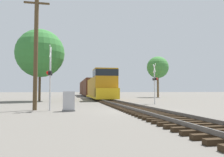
{
  "coord_description": "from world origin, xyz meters",
  "views": [
    {
      "loc": [
        -4.64,
        -14.34,
        1.38
      ],
      "look_at": [
        -0.27,
        8.38,
        2.68
      ],
      "focal_mm": 35.0,
      "sensor_mm": 36.0,
      "label": 1
    }
  ],
  "objects_px": {
    "crossing_signal_near": "(50,74)",
    "tree_far_right": "(40,53)",
    "crossing_signal_far": "(155,81)",
    "utility_pole": "(36,50)",
    "freight_train": "(90,88)",
    "relay_cabinet": "(69,101)",
    "tree_mid_background": "(158,67)"
  },
  "relations": [
    {
      "from": "crossing_signal_near",
      "to": "tree_far_right",
      "type": "distance_m",
      "value": 15.25
    },
    {
      "from": "freight_train",
      "to": "crossing_signal_near",
      "type": "distance_m",
      "value": 35.8
    },
    {
      "from": "tree_far_right",
      "to": "tree_mid_background",
      "type": "distance_m",
      "value": 25.51
    },
    {
      "from": "freight_train",
      "to": "tree_mid_background",
      "type": "xyz_separation_m",
      "value": [
        13.42,
        -7.9,
        4.21
      ]
    },
    {
      "from": "freight_train",
      "to": "relay_cabinet",
      "type": "height_order",
      "value": "freight_train"
    },
    {
      "from": "freight_train",
      "to": "crossing_signal_near",
      "type": "height_order",
      "value": "crossing_signal_near"
    },
    {
      "from": "crossing_signal_near",
      "to": "utility_pole",
      "type": "bearing_deg",
      "value": -122.18
    },
    {
      "from": "freight_train",
      "to": "crossing_signal_near",
      "type": "relative_size",
      "value": 10.7
    },
    {
      "from": "freight_train",
      "to": "tree_mid_background",
      "type": "height_order",
      "value": "tree_mid_background"
    },
    {
      "from": "utility_pole",
      "to": "freight_train",
      "type": "bearing_deg",
      "value": 78.4
    },
    {
      "from": "relay_cabinet",
      "to": "tree_far_right",
      "type": "distance_m",
      "value": 16.63
    },
    {
      "from": "tree_mid_background",
      "to": "utility_pole",
      "type": "bearing_deg",
      "value": -127.55
    },
    {
      "from": "crossing_signal_near",
      "to": "relay_cabinet",
      "type": "distance_m",
      "value": 2.36
    },
    {
      "from": "freight_train",
      "to": "crossing_signal_far",
      "type": "distance_m",
      "value": 29.87
    },
    {
      "from": "crossing_signal_far",
      "to": "utility_pole",
      "type": "height_order",
      "value": "utility_pole"
    },
    {
      "from": "crossing_signal_far",
      "to": "relay_cabinet",
      "type": "bearing_deg",
      "value": 132.59
    },
    {
      "from": "utility_pole",
      "to": "relay_cabinet",
      "type": "bearing_deg",
      "value": -28.66
    },
    {
      "from": "tree_far_right",
      "to": "crossing_signal_near",
      "type": "bearing_deg",
      "value": -79.93
    },
    {
      "from": "freight_train",
      "to": "crossing_signal_near",
      "type": "bearing_deg",
      "value": -99.71
    },
    {
      "from": "crossing_signal_near",
      "to": "tree_mid_background",
      "type": "height_order",
      "value": "tree_mid_background"
    },
    {
      "from": "freight_train",
      "to": "crossing_signal_far",
      "type": "bearing_deg",
      "value": -82.39
    },
    {
      "from": "freight_train",
      "to": "tree_far_right",
      "type": "distance_m",
      "value": 22.88
    },
    {
      "from": "utility_pole",
      "to": "tree_mid_background",
      "type": "bearing_deg",
      "value": 52.45
    },
    {
      "from": "relay_cabinet",
      "to": "utility_pole",
      "type": "xyz_separation_m",
      "value": [
        -2.38,
        1.3,
        3.65
      ]
    },
    {
      "from": "relay_cabinet",
      "to": "utility_pole",
      "type": "bearing_deg",
      "value": 151.34
    },
    {
      "from": "utility_pole",
      "to": "tree_far_right",
      "type": "relative_size",
      "value": 0.88
    },
    {
      "from": "freight_train",
      "to": "relay_cabinet",
      "type": "relative_size",
      "value": 36.12
    },
    {
      "from": "tree_far_right",
      "to": "crossing_signal_far",
      "type": "bearing_deg",
      "value": -35.17
    },
    {
      "from": "crossing_signal_far",
      "to": "utility_pole",
      "type": "xyz_separation_m",
      "value": [
        -11.05,
        -4.97,
        1.89
      ]
    },
    {
      "from": "crossing_signal_far",
      "to": "utility_pole",
      "type": "bearing_deg",
      "value": 120.94
    },
    {
      "from": "crossing_signal_far",
      "to": "utility_pole",
      "type": "distance_m",
      "value": 12.26
    },
    {
      "from": "freight_train",
      "to": "tree_mid_background",
      "type": "distance_m",
      "value": 16.13
    }
  ]
}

